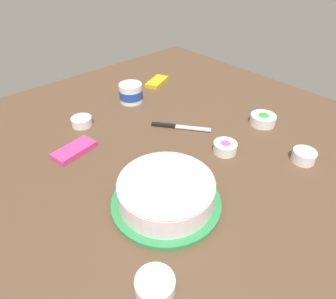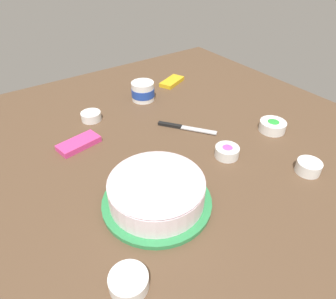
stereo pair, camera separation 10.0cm
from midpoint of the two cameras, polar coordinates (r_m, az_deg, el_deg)
The scene contains 11 objects.
ground_plane at distance 1.11m, azimuth 3.45°, elevation 1.96°, with size 1.54×1.54×0.00m, color brown.
frosted_cake at distance 0.83m, azimuth 1.27°, elevation -8.24°, with size 0.31×0.31×0.10m.
frosting_tub at distance 1.36m, azimuth -2.73°, elevation 11.14°, with size 0.10×0.10×0.08m.
spreading_knife at distance 1.17m, azimuth 5.06°, elevation 4.24°, with size 0.16×0.20×0.01m.
sprinkle_bowl_blue at distance 1.07m, azimuth 27.88°, elevation -3.03°, with size 0.08×0.08×0.04m.
sprinkle_bowl_yellow at distance 1.24m, azimuth -12.36°, elevation 6.26°, with size 0.08×0.08×0.03m.
sprinkle_bowl_rainbow at distance 1.04m, azimuth 13.98°, elevation -0.42°, with size 0.08×0.08×0.04m.
sprinkle_bowl_green at distance 1.23m, azimuth 21.69°, elevation 4.23°, with size 0.10×0.10×0.04m.
sprinkle_bowl_pink at distance 0.70m, azimuth -3.19°, elevation -24.21°, with size 0.09×0.09×0.03m.
candy_box_lower at distance 1.10m, azimuth -14.32°, elevation 1.04°, with size 0.15×0.07×0.02m, color #E53D8E.
candy_box_upper at distance 1.54m, azimuth 2.66°, elevation 12.86°, with size 0.14×0.07×0.02m, color yellow.
Camera 2 is at (0.54, 0.74, 0.63)m, focal length 31.72 mm.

